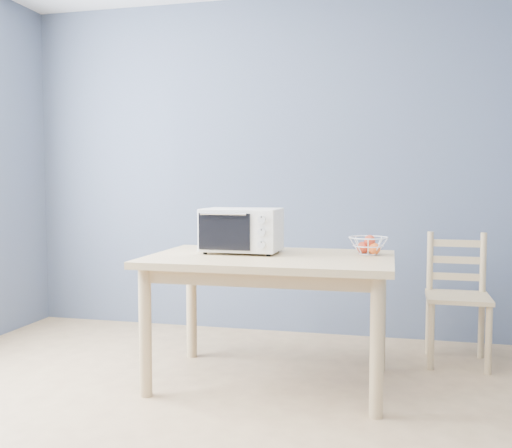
% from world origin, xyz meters
% --- Properties ---
extents(room, '(4.01, 4.51, 2.61)m').
position_xyz_m(room, '(0.00, 0.00, 1.30)').
color(room, tan).
rests_on(room, ground).
extents(dining_table, '(1.40, 0.90, 0.75)m').
position_xyz_m(dining_table, '(0.24, 1.08, 0.65)').
color(dining_table, tan).
rests_on(dining_table, ground).
extents(toaster_oven, '(0.46, 0.34, 0.27)m').
position_xyz_m(toaster_oven, '(0.02, 1.17, 0.89)').
color(toaster_oven, white).
rests_on(toaster_oven, dining_table).
extents(fruit_basket, '(0.24, 0.24, 0.12)m').
position_xyz_m(fruit_basket, '(0.79, 1.26, 0.81)').
color(fruit_basket, white).
rests_on(fruit_basket, dining_table).
extents(dining_chair, '(0.40, 0.40, 0.84)m').
position_xyz_m(dining_chair, '(1.34, 1.75, 0.42)').
color(dining_chair, tan).
rests_on(dining_chair, ground).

